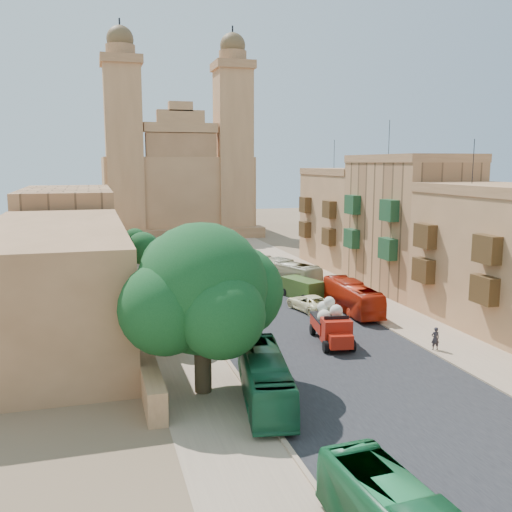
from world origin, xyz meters
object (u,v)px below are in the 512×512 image
car_blue_b (188,248)px  car_white_a (215,275)px  red_truck (332,324)px  car_dkblue (180,258)px  street_tree_b (155,274)px  street_tree_d (135,240)px  bus_cream_east (284,273)px  street_tree_c (143,249)px  olive_pickup (302,289)px  pedestrian_c (355,297)px  pedestrian_a (435,339)px  ficus_tree (203,293)px  car_blue_a (252,302)px  bus_green_north (265,378)px  car_white_b (226,259)px  church (177,182)px  bus_red_east (352,297)px  car_cream (310,303)px  street_tree_a (174,308)px

car_blue_b → car_white_a: bearing=-103.8°
red_truck → car_dkblue: size_ratio=1.26×
street_tree_b → street_tree_d: street_tree_b is taller
bus_cream_east → street_tree_c: bearing=-42.8°
street_tree_b → car_dkblue: (5.69, 22.74, -2.46)m
olive_pickup → pedestrian_c: 5.58m
street_tree_d → pedestrian_a: (17.50, -41.26, -2.27)m
street_tree_b → ficus_tree: bearing=-88.3°
car_blue_a → bus_cream_east: bearing=40.7°
red_truck → car_blue_a: red_truck is taller
street_tree_c → bus_green_north: (3.50, -34.21, -2.38)m
street_tree_c → street_tree_b: bearing=-90.0°
red_truck → car_blue_a: bearing=104.2°
car_blue_b → pedestrian_a: pedestrian_a is taller
car_dkblue → olive_pickup: bearing=-61.4°
car_white_b → pedestrian_a: (6.18, -37.85, 0.21)m
street_tree_d → car_white_b: 12.08m
church → car_blue_a: 57.84m
street_tree_b → car_blue_b: (8.23, 31.88, -2.48)m
street_tree_b → street_tree_d: 24.00m
car_white_b → street_tree_d: bearing=-5.3°
red_truck → bus_cream_east: bearing=80.9°
street_tree_d → bus_cream_east: 23.06m
bus_cream_east → car_white_b: size_ratio=2.71×
olive_pickup → pedestrian_c: (3.60, -4.26, -0.11)m
street_tree_b → street_tree_c: 12.01m
red_truck → bus_red_east: (5.32, 7.76, -0.13)m
bus_green_north → street_tree_b: bearing=109.1°
olive_pickup → bus_red_east: bearing=-68.0°
pedestrian_a → pedestrian_c: pedestrian_a is taller
street_tree_b → pedestrian_c: (17.66, -4.24, -2.34)m
car_cream → street_tree_d: bearing=-77.2°
red_truck → bus_cream_east: red_truck is taller
ficus_tree → olive_pickup: (13.47, 20.02, -4.86)m
red_truck → car_dkblue: red_truck is taller
street_tree_d → olive_pickup: street_tree_d is taller
bus_green_north → pedestrian_c: bearing=61.9°
car_white_a → pedestrian_a: pedestrian_a is taller
bus_red_east → car_blue_a: bus_red_east is taller
ficus_tree → car_white_a: size_ratio=2.53×
street_tree_c → bus_cream_east: (14.34, -5.97, -2.34)m
bus_cream_east → car_blue_a: size_ratio=3.11×
street_tree_b → car_dkblue: street_tree_b is taller
ficus_tree → street_tree_b: ficus_tree is taller
street_tree_b → car_blue_a: 9.07m
bus_green_north → car_blue_a: 20.31m
street_tree_c → street_tree_d: street_tree_c is taller
street_tree_a → red_truck: (11.18, -1.77, -1.56)m
bus_red_east → car_white_b: size_ratio=2.58×
bus_green_north → pedestrian_a: bus_green_north is taller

